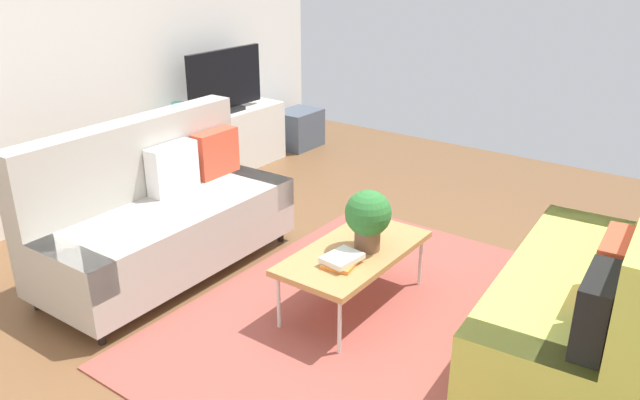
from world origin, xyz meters
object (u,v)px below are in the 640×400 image
Objects in this scene: bottle_1 at (207,107)px; bottle_2 at (215,108)px; couch_beige at (161,213)px; coffee_table at (354,253)px; tv_console at (227,141)px; storage_trunk at (299,129)px; bottle_0 at (201,111)px; couch_green at (597,295)px; table_book_0 at (342,262)px; vase_0 at (179,113)px; potted_plant at (368,216)px; tv at (225,82)px.

bottle_2 is at bearing 0.00° from bottle_1.
couch_beige reaches higher than bottle_2.
tv_console is at bearing 59.98° from coffee_table.
tv_console is 1.11m from storage_trunk.
storage_trunk is (2.98, 1.07, -0.23)m from couch_beige.
bottle_0 is 0.10m from bottle_1.
tv_console is at bearing 69.13° from couch_green.
table_book_0 reaches higher than coffee_table.
storage_trunk is 3.08× the size of bottle_0.
vase_0 reaches higher than bottle_2.
vase_0 is 0.22m from bottle_0.
couch_beige is 1.37× the size of tv_console.
bottle_0 is 1.06× the size of bottle_2.
potted_plant is at bearing -46.57° from coffee_table.
couch_green is 9.83× the size of vase_0.
vase_0 is (0.86, 2.70, 0.09)m from potted_plant.
couch_beige reaches higher than tv_console.
vase_0 is at bearing 70.84° from coffee_table.
coffee_table is (-0.29, 1.42, -0.05)m from couch_green.
bottle_1 is (1.42, 2.60, 0.32)m from table_book_0.
vase_0 is (1.30, 1.22, 0.29)m from couch_beige.
bottle_0 is at bearing -24.78° from vase_0.
vase_0 is at bearing 67.23° from table_book_0.
tv_console is at bearing 5.93° from bottle_0.
storage_trunk is 3.25× the size of bottle_2.
tv_console is at bearing 7.87° from bottle_1.
tv is (-0.00, -0.02, 0.63)m from tv_console.
tv is at bearing 175.84° from storage_trunk.
tv_console is 0.72m from vase_0.
bottle_1 reaches higher than coffee_table.
vase_0 is (-1.68, 0.15, 0.52)m from storage_trunk.
couch_beige is 1.56m from potted_plant.
tv is at bearing 61.31° from potted_plant.
table_book_0 is at bearing 95.80° from couch_beige.
storage_trunk is 1.38m from bottle_2.
tv is 2.48× the size of potted_plant.
bottle_0 reaches higher than storage_trunk.
couch_beige reaches higher than bottle_1.
tv_console is 3.04m from potted_plant.
tv reaches higher than couch_green.
coffee_table is 0.79× the size of tv_console.
table_book_0 is at bearing -118.64° from bottle_1.
tv is at bearing -90.00° from tv_console.
coffee_table is 2.85m from bottle_1.
coffee_table is at bearing 133.43° from potted_plant.
couch_beige is at bearing 106.56° from potted_plant.
coffee_table is 6.51× the size of bottle_0.
table_book_0 is at bearing 176.89° from potted_plant.
table_book_0 is (-2.81, -2.54, 0.21)m from storage_trunk.
tv_console is at bearing -149.04° from couch_beige.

